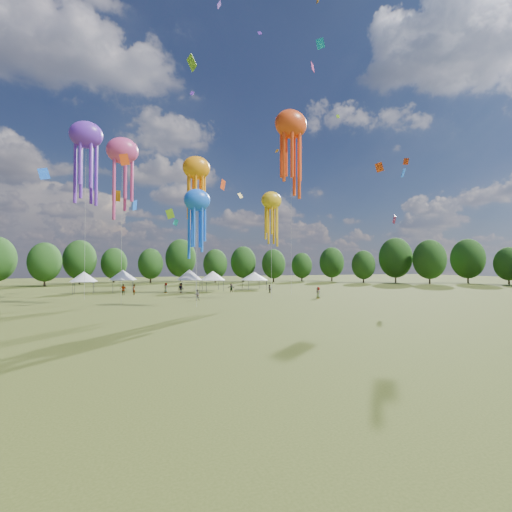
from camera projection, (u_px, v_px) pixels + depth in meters
name	position (u px, v px, depth m)	size (l,w,h in m)	color
ground	(394.00, 354.00, 21.22)	(300.00, 300.00, 0.00)	#384416
spectator_near	(197.00, 295.00, 53.24)	(0.78, 0.61, 1.61)	gray
spectators_far	(200.00, 289.00, 65.75)	(29.01, 21.30, 1.89)	gray
festival_tents	(178.00, 276.00, 71.54)	(37.89, 11.61, 4.37)	#47474C
show_kites	(211.00, 162.00, 59.33)	(38.33, 22.77, 32.53)	#DC4186
small_kites	(205.00, 117.00, 61.06)	(72.65, 64.86, 46.82)	#DC4186
treeline	(170.00, 259.00, 78.13)	(201.57, 95.24, 13.43)	#38281C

